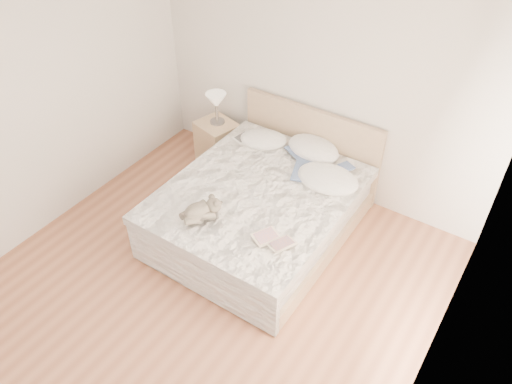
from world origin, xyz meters
TOP-DOWN VIEW (x-y plane):
  - floor at (0.00, 0.00)m, footprint 4.00×4.50m
  - ceiling at (0.00, 0.00)m, footprint 4.00×4.50m
  - wall_back at (0.00, 2.25)m, footprint 4.00×0.02m
  - wall_left at (-2.00, 0.00)m, footprint 0.02×4.50m
  - wall_right at (2.00, 0.00)m, footprint 0.02×4.50m
  - window at (1.99, 0.30)m, footprint 0.02×1.30m
  - bed at (0.00, 1.19)m, footprint 1.72×2.14m
  - nightstand at (-1.14, 1.91)m, footprint 0.54×0.50m
  - table_lamp at (-1.15, 1.94)m, footprint 0.31×0.31m
  - pillow_left at (-0.42, 1.84)m, footprint 0.63×0.54m
  - pillow_middle at (0.14, 1.99)m, footprint 0.70×0.56m
  - pillow_right at (0.51, 1.61)m, footprint 0.67×0.48m
  - blouse at (0.28, 1.69)m, footprint 0.70×0.72m
  - photo_book at (-0.56, 1.74)m, footprint 0.33×0.26m
  - childrens_book at (0.52, 0.57)m, footprint 0.41×0.35m
  - teddy_bear at (-0.23, 0.43)m, footprint 0.35×0.41m

SIDE VIEW (x-z plane):
  - floor at x=0.00m, z-range 0.00..0.00m
  - nightstand at x=-1.14m, z-range 0.00..0.56m
  - bed at x=0.00m, z-range -0.19..0.81m
  - blouse at x=0.28m, z-range 0.62..0.64m
  - photo_book at x=-0.56m, z-range 0.62..0.64m
  - childrens_book at x=0.52m, z-range 0.62..0.64m
  - pillow_left at x=-0.42m, z-range 0.56..0.72m
  - pillow_middle at x=0.14m, z-range 0.55..0.73m
  - pillow_right at x=0.51m, z-range 0.54..0.74m
  - teddy_bear at x=-0.23m, z-range 0.56..0.74m
  - table_lamp at x=-1.15m, z-range 0.64..1.03m
  - wall_back at x=0.00m, z-range 0.00..2.70m
  - wall_left at x=-2.00m, z-range 0.00..2.70m
  - wall_right at x=2.00m, z-range 0.00..2.70m
  - window at x=1.99m, z-range 0.90..2.00m
  - ceiling at x=0.00m, z-range 2.70..2.70m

